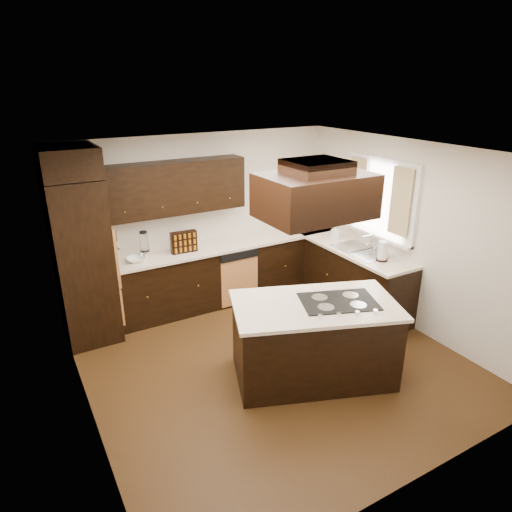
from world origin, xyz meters
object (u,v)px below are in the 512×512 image
oven_column (83,262)px  spice_rack (184,242)px  range_hood (315,196)px  island (313,342)px

oven_column → spice_rack: 1.36m
oven_column → range_hood: range_hood is taller
oven_column → range_hood: 3.13m
island → spice_rack: bearing=127.4°
spice_rack → range_hood: bearing=-73.7°
oven_column → spice_rack: (1.36, 0.04, 0.01)m
oven_column → spice_rack: bearing=1.5°
island → range_hood: (-0.15, -0.10, 1.72)m
island → spice_rack: spice_rack is taller
oven_column → range_hood: bearing=-50.3°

